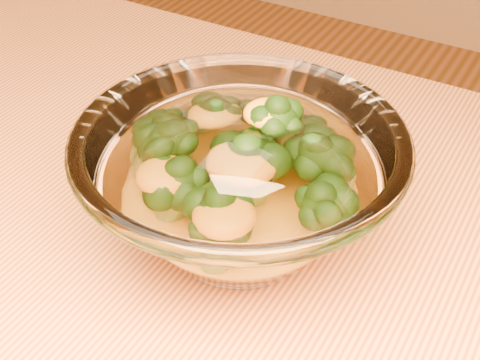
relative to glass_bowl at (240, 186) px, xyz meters
name	(u,v)px	position (x,y,z in m)	size (l,w,h in m)	color
glass_bowl	(240,186)	(0.00, 0.00, 0.00)	(0.24, 0.24, 0.10)	white
cheese_sauce	(240,209)	(0.00, 0.00, -0.02)	(0.12, 0.12, 0.03)	orange
broccoli_heap	(243,167)	(0.00, 0.01, 0.01)	(0.17, 0.15, 0.08)	black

